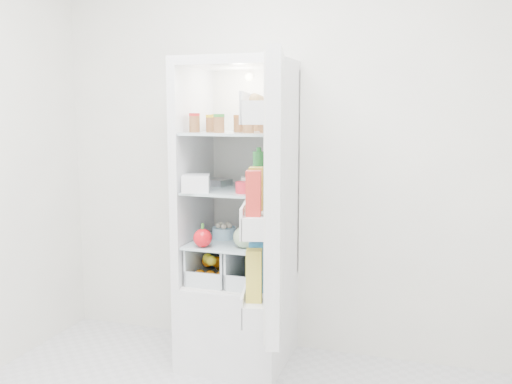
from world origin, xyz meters
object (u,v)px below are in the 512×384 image
(red_cabbage, at_px, (266,224))
(mushroom_bowl, at_px, (224,233))
(fridge_door, at_px, (270,200))
(refrigerator, at_px, (240,252))

(red_cabbage, xyz_separation_m, mushroom_bowl, (-0.25, -0.05, -0.06))
(mushroom_bowl, distance_m, fridge_door, 0.82)
(refrigerator, height_order, red_cabbage, refrigerator)
(refrigerator, distance_m, fridge_door, 0.85)
(refrigerator, bearing_deg, mushroom_bowl, -162.43)
(refrigerator, distance_m, red_cabbage, 0.23)
(refrigerator, height_order, mushroom_bowl, refrigerator)
(red_cabbage, relative_size, fridge_door, 0.14)
(refrigerator, bearing_deg, fridge_door, -59.42)
(refrigerator, height_order, fridge_door, refrigerator)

